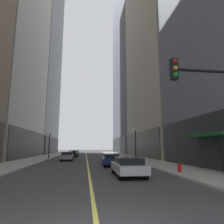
{
  "coord_description": "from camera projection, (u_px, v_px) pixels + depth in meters",
  "views": [
    {
      "loc": [
        -0.35,
        -4.8,
        2.06
      ],
      "look_at": [
        3.88,
        26.78,
        7.66
      ],
      "focal_mm": 31.81,
      "sensor_mm": 36.0,
      "label": 1
    }
  ],
  "objects": [
    {
      "name": "building_left_far",
      "position": [
        41.0,
        48.0,
        66.95
      ],
      "size": [
        11.04,
        26.0,
        70.44
      ],
      "color": "#4C515B",
      "rests_on": "ground"
    },
    {
      "name": "sidewalk_left",
      "position": [
        43.0,
        157.0,
        37.48
      ],
      "size": [
        4.5,
        78.0,
        0.15
      ],
      "primitive_type": "cube",
      "color": "#9E9991",
      "rests_on": "ground"
    },
    {
      "name": "street_lamp_right_mid",
      "position": [
        135.0,
        138.0,
        26.89
      ],
      "size": [
        1.06,
        0.36,
        4.43
      ],
      "color": "black",
      "rests_on": "ground"
    },
    {
      "name": "car_silver",
      "position": [
        128.0,
        166.0,
        14.17
      ],
      "size": [
        1.95,
        4.73,
        1.32
      ],
      "color": "#B7B7BC",
      "rests_on": "ground"
    },
    {
      "name": "ground_plane",
      "position": [
        87.0,
        158.0,
        38.54
      ],
      "size": [
        200.0,
        200.0,
        0.0
      ],
      "primitive_type": "plane",
      "color": "#38383A"
    },
    {
      "name": "car_navy",
      "position": [
        111.0,
        159.0,
        21.65
      ],
      "size": [
        1.87,
        4.56,
        1.32
      ],
      "color": "#141E4C",
      "rests_on": "ground"
    },
    {
      "name": "street_lamp_left_far",
      "position": [
        50.0,
        140.0,
        33.84
      ],
      "size": [
        1.06,
        0.36,
        4.43
      ],
      "color": "black",
      "rests_on": "ground"
    },
    {
      "name": "fire_hydrant_right",
      "position": [
        180.0,
        169.0,
        15.25
      ],
      "size": [
        0.28,
        0.28,
        0.8
      ],
      "primitive_type": "cylinder",
      "color": "red",
      "rests_on": "ground"
    },
    {
      "name": "car_green",
      "position": [
        75.0,
        153.0,
        46.52
      ],
      "size": [
        1.95,
        4.87,
        1.32
      ],
      "color": "#196038",
      "rests_on": "ground"
    },
    {
      "name": "storefront_awning_right",
      "position": [
        208.0,
        135.0,
        16.29
      ],
      "size": [
        1.6,
        5.25,
        3.12
      ],
      "color": "#144C1E",
      "rests_on": "ground"
    },
    {
      "name": "car_grey",
      "position": [
        67.0,
        156.0,
        30.09
      ],
      "size": [
        1.89,
        4.17,
        1.32
      ],
      "color": "slate",
      "rests_on": "ground"
    },
    {
      "name": "building_right_far",
      "position": [
        136.0,
        34.0,
        72.65
      ],
      "size": [
        13.54,
        26.0,
        86.19
      ],
      "color": "#4C515B",
      "rests_on": "ground"
    },
    {
      "name": "sidewalk_right",
      "position": [
        128.0,
        157.0,
        39.64
      ],
      "size": [
        4.5,
        78.0,
        0.15
      ],
      "primitive_type": "cube",
      "color": "#9E9991",
      "rests_on": "ground"
    },
    {
      "name": "lane_centre_stripe",
      "position": [
        87.0,
        158.0,
        38.54
      ],
      "size": [
        0.16,
        70.0,
        0.01
      ],
      "primitive_type": "cube",
      "color": "#E5D64C",
      "rests_on": "ground"
    },
    {
      "name": "car_black",
      "position": [
        73.0,
        154.0,
        39.24
      ],
      "size": [
        1.84,
        4.38,
        1.32
      ],
      "color": "black",
      "rests_on": "ground"
    }
  ]
}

